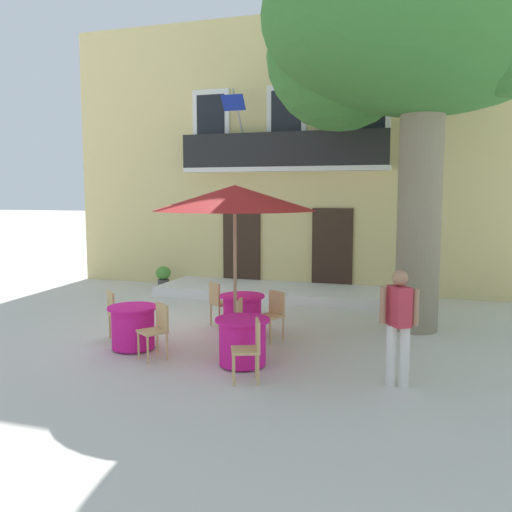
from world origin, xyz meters
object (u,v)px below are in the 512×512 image
object	(u,v)px
cafe_chair_middle_0	(117,312)
cafe_table_front	(242,341)
cafe_chair_near_tree_0	(273,312)
ground_planter_left	(163,276)
cafe_chair_front_1	(251,346)
cafe_chair_front_0	(246,322)
plane_tree	(421,24)
cafe_chair_near_tree_1	(219,301)
cafe_umbrella	(235,199)
cafe_table_near_tree	(242,314)
pedestrian_near_entrance	(399,321)
cafe_table_middle	(133,327)
cafe_chair_middle_1	(157,327)

from	to	relation	value
cafe_chair_middle_0	cafe_table_front	world-z (taller)	cafe_chair_middle_0
cafe_chair_near_tree_0	ground_planter_left	xyz separation A→B (m)	(-4.55, 4.45, -0.19)
cafe_chair_front_1	cafe_chair_near_tree_0	bearing A→B (deg)	97.79
cafe_chair_front_0	plane_tree	bearing A→B (deg)	43.58
cafe_chair_near_tree_1	cafe_umbrella	distance (m)	2.44
cafe_table_near_tree	pedestrian_near_entrance	distance (m)	3.69
cafe_chair_near_tree_1	cafe_table_middle	bearing A→B (deg)	-112.70
cafe_chair_near_tree_0	cafe_chair_middle_0	distance (m)	2.89
plane_tree	ground_planter_left	bearing A→B (deg)	158.10
cafe_chair_near_tree_0	cafe_chair_front_0	distance (m)	0.88
cafe_chair_front_0	pedestrian_near_entrance	world-z (taller)	pedestrian_near_entrance
cafe_table_near_tree	cafe_table_front	size ratio (longest dim) A/B	1.00
cafe_table_near_tree	cafe_table_front	world-z (taller)	same
cafe_chair_near_tree_1	cafe_umbrella	size ratio (longest dim) A/B	0.31
cafe_table_middle	cafe_umbrella	world-z (taller)	cafe_umbrella
cafe_table_front	pedestrian_near_entrance	world-z (taller)	pedestrian_near_entrance
cafe_chair_middle_0	cafe_chair_front_0	xyz separation A→B (m)	(2.52, -0.01, 0.00)
plane_tree	ground_planter_left	distance (m)	9.30
plane_tree	cafe_umbrella	world-z (taller)	plane_tree
cafe_chair_front_1	cafe_chair_near_tree_1	bearing A→B (deg)	119.39
plane_tree	cafe_umbrella	distance (m)	4.86
cafe_table_middle	cafe_chair_front_1	distance (m)	2.65
cafe_chair_front_0	cafe_table_middle	bearing A→B (deg)	-166.95
cafe_chair_middle_1	cafe_chair_front_1	size ratio (longest dim) A/B	1.00
cafe_chair_near_tree_1	cafe_table_front	xyz separation A→B (m)	(1.29, -2.25, -0.14)
cafe_chair_front_1	ground_planter_left	size ratio (longest dim) A/B	1.48
cafe_chair_middle_0	cafe_chair_middle_1	bearing A→B (deg)	-33.10
plane_tree	cafe_chair_front_0	distance (m)	6.46
cafe_chair_middle_0	pedestrian_near_entrance	size ratio (longest dim) A/B	0.55
plane_tree	pedestrian_near_entrance	distance (m)	6.00
cafe_chair_middle_1	plane_tree	bearing A→B (deg)	40.46
cafe_table_near_tree	cafe_chair_middle_0	distance (m)	2.36
cafe_chair_near_tree_1	cafe_chair_front_0	xyz separation A→B (m)	(1.09, -1.53, 0.00)
cafe_chair_middle_0	cafe_table_front	xyz separation A→B (m)	(2.72, -0.73, -0.14)
cafe_chair_middle_0	cafe_umbrella	xyz separation A→B (m)	(2.15, 0.49, 2.08)
pedestrian_near_entrance	plane_tree	bearing A→B (deg)	88.95
cafe_table_front	cafe_chair_front_1	xyz separation A→B (m)	(0.35, -0.67, 0.14)
plane_tree	cafe_umbrella	bearing A→B (deg)	-146.12
cafe_chair_middle_0	ground_planter_left	world-z (taller)	cafe_chair_middle_0
cafe_chair_front_1	pedestrian_near_entrance	size ratio (longest dim) A/B	0.55
cafe_chair_near_tree_0	cafe_chair_middle_1	distance (m)	2.24
cafe_table_near_tree	cafe_umbrella	distance (m)	2.31
cafe_table_front	ground_planter_left	size ratio (longest dim) A/B	1.40
cafe_table_middle	pedestrian_near_entrance	xyz separation A→B (m)	(4.49, -0.47, 0.54)
cafe_chair_near_tree_0	cafe_table_middle	xyz separation A→B (m)	(-2.16, -1.29, -0.14)
cafe_chair_front_0	cafe_chair_front_1	size ratio (longest dim) A/B	1.00
cafe_chair_near_tree_0	cafe_chair_front_1	distance (m)	2.26
cafe_table_near_tree	cafe_chair_middle_1	size ratio (longest dim) A/B	0.95
cafe_chair_near_tree_1	ground_planter_left	size ratio (longest dim) A/B	1.48
cafe_chair_near_tree_0	cafe_chair_front_0	bearing A→B (deg)	-106.19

